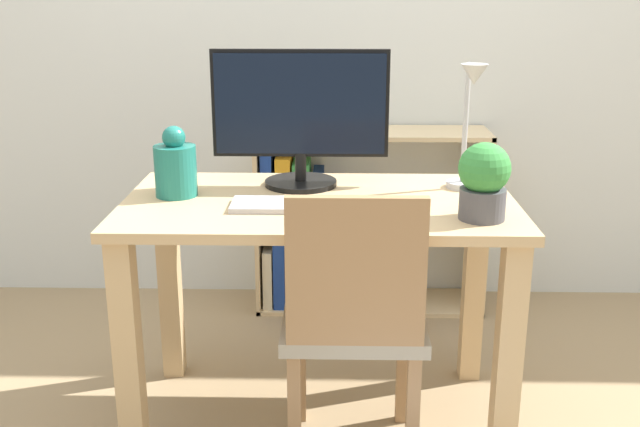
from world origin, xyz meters
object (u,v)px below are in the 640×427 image
Objects in this scene: bookshelf at (327,228)px; monitor at (300,112)px; chair at (354,317)px; desk_lamp at (469,115)px; keyboard at (299,205)px; potted_plant at (484,180)px; vase at (175,167)px.

monitor is at bearing -96.09° from bookshelf.
chair is 0.88× the size of bookshelf.
chair is at bearing -68.41° from monitor.
chair is (-0.35, -0.34, -0.51)m from desk_lamp.
chair reaches higher than bookshelf.
keyboard is 1.84× the size of potted_plant.
desk_lamp is at bearing -61.70° from bookshelf.
monitor is 1.41× the size of keyboard.
chair is at bearing -85.64° from bookshelf.
monitor is 0.96m from bookshelf.
keyboard is at bearing -94.07° from bookshelf.
keyboard is at bearing 132.63° from chair.
monitor is 0.67m from chair.
monitor is at bearing 110.19° from chair.
potted_plant is 0.25× the size of chair.
potted_plant is 0.22× the size of bookshelf.
vase is 0.91m from potted_plant.
vase is (-0.37, -0.13, -0.15)m from monitor.
chair is at bearing -27.82° from vase.
desk_lamp reaches higher than keyboard.
chair reaches higher than keyboard.
desk_lamp is 1.86× the size of potted_plant.
vase is at bearing 150.78° from chair.
chair is (0.16, -0.42, -0.50)m from monitor.
desk_lamp is 1.11m from bookshelf.
keyboard is 0.36m from chair.
monitor is 1.39× the size of desk_lamp.
chair is 1.15m from bookshelf.
vase reaches higher than potted_plant.
desk_lamp reaches higher than vase.
bookshelf is at bearing 92.97° from chair.
vase is 0.54× the size of desk_lamp.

